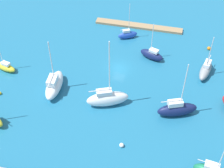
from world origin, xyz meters
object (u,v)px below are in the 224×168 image
object	(u,v)px
pier_dock	(139,26)
mooring_buoy_yellow	(0,93)
sailboat_blue_mid_basin	(128,35)
sailboat_navy_far_south	(177,109)
sailboat_yellow_lone_south	(5,67)
sailboat_navy_near_pier	(152,55)
sailboat_gray_west_end	(206,70)
mooring_buoy_orange	(209,48)
sailboat_white_off_beacon	(54,85)
mooring_buoy_white	(122,145)
sailboat_white_inner_mooring	(107,98)

from	to	relation	value
pier_dock	mooring_buoy_yellow	xyz separation A→B (m)	(22.25, 28.74, 0.04)
pier_dock	sailboat_blue_mid_basin	size ratio (longest dim) A/B	2.35
sailboat_blue_mid_basin	sailboat_navy_far_south	world-z (taller)	sailboat_navy_far_south
sailboat_yellow_lone_south	mooring_buoy_yellow	bearing A→B (deg)	121.61
sailboat_blue_mid_basin	mooring_buoy_yellow	world-z (taller)	sailboat_blue_mid_basin
sailboat_navy_near_pier	sailboat_gray_west_end	size ratio (longest dim) A/B	0.92
sailboat_yellow_lone_south	mooring_buoy_yellow	xyz separation A→B (m)	(-2.04, 6.80, -0.61)
mooring_buoy_yellow	sailboat_navy_far_south	bearing A→B (deg)	-175.62
sailboat_yellow_lone_south	sailboat_gray_west_end	world-z (taller)	sailboat_yellow_lone_south
pier_dock	mooring_buoy_orange	distance (m)	17.63
sailboat_white_off_beacon	mooring_buoy_white	xyz separation A→B (m)	(-15.45, 10.12, -1.09)
sailboat_blue_mid_basin	mooring_buoy_orange	xyz separation A→B (m)	(-18.58, 0.18, -0.61)
sailboat_white_off_beacon	mooring_buoy_orange	xyz separation A→B (m)	(-29.07, -19.89, -1.09)
sailboat_yellow_lone_south	mooring_buoy_white	xyz separation A→B (m)	(-27.48, 13.36, -0.55)
sailboat_blue_mid_basin	sailboat_white_inner_mooring	distance (m)	21.51
sailboat_navy_far_south	pier_dock	bearing A→B (deg)	92.00
sailboat_white_off_beacon	mooring_buoy_yellow	size ratio (longest dim) A/B	17.56
sailboat_yellow_lone_south	mooring_buoy_orange	world-z (taller)	sailboat_yellow_lone_south
pier_dock	mooring_buoy_orange	xyz separation A→B (m)	(-16.82, 5.30, 0.11)
sailboat_navy_near_pier	sailboat_white_inner_mooring	xyz separation A→B (m)	(6.10, 15.32, 0.58)
sailboat_white_inner_mooring	sailboat_white_off_beacon	bearing A→B (deg)	149.71
sailboat_white_off_beacon	mooring_buoy_white	distance (m)	18.50
pier_dock	mooring_buoy_yellow	size ratio (longest dim) A/B	32.83
sailboat_navy_far_south	mooring_buoy_yellow	xyz separation A→B (m)	(33.66, 2.58, -1.17)
sailboat_navy_near_pier	sailboat_navy_far_south	world-z (taller)	sailboat_navy_far_south
sailboat_yellow_lone_south	sailboat_blue_mid_basin	world-z (taller)	sailboat_yellow_lone_south
sailboat_gray_west_end	sailboat_white_off_beacon	bearing A→B (deg)	-54.79
sailboat_navy_far_south	mooring_buoy_white	world-z (taller)	sailboat_navy_far_south
sailboat_yellow_lone_south	mooring_buoy_white	bearing A→B (deg)	169.00
mooring_buoy_orange	sailboat_navy_near_pier	bearing A→B (deg)	26.43
mooring_buoy_white	mooring_buoy_yellow	xyz separation A→B (m)	(25.44, -6.56, -0.06)
sailboat_yellow_lone_south	sailboat_navy_near_pier	distance (m)	30.94
mooring_buoy_orange	sailboat_navy_far_south	bearing A→B (deg)	75.46
pier_dock	sailboat_white_inner_mooring	world-z (taller)	sailboat_white_inner_mooring
sailboat_blue_mid_basin	mooring_buoy_orange	world-z (taller)	sailboat_blue_mid_basin
sailboat_blue_mid_basin	sailboat_gray_west_end	world-z (taller)	sailboat_gray_west_end
sailboat_white_inner_mooring	mooring_buoy_yellow	size ratio (longest dim) A/B	22.60
sailboat_white_inner_mooring	mooring_buoy_white	bearing A→B (deg)	-85.35
sailboat_white_inner_mooring	mooring_buoy_orange	size ratio (longest dim) A/B	18.50
sailboat_white_off_beacon	sailboat_white_inner_mooring	size ratio (longest dim) A/B	0.78
sailboat_gray_west_end	mooring_buoy_orange	xyz separation A→B (m)	(-0.63, -8.42, -0.75)
sailboat_navy_near_pier	mooring_buoy_orange	distance (m)	13.48
pier_dock	sailboat_white_off_beacon	bearing A→B (deg)	64.06
sailboat_gray_west_end	mooring_buoy_white	xyz separation A→B (m)	(13.00, 21.59, -0.76)
sailboat_yellow_lone_south	sailboat_gray_west_end	xyz separation A→B (m)	(-40.48, -8.23, 0.21)
sailboat_yellow_lone_south	mooring_buoy_orange	xyz separation A→B (m)	(-41.11, -16.65, -0.54)
pier_dock	sailboat_gray_west_end	bearing A→B (deg)	139.72
pier_dock	sailboat_navy_far_south	size ratio (longest dim) A/B	1.78
sailboat_yellow_lone_south	mooring_buoy_white	world-z (taller)	sailboat_yellow_lone_south
pier_dock	sailboat_yellow_lone_south	xyz separation A→B (m)	(24.29, 21.95, 0.66)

